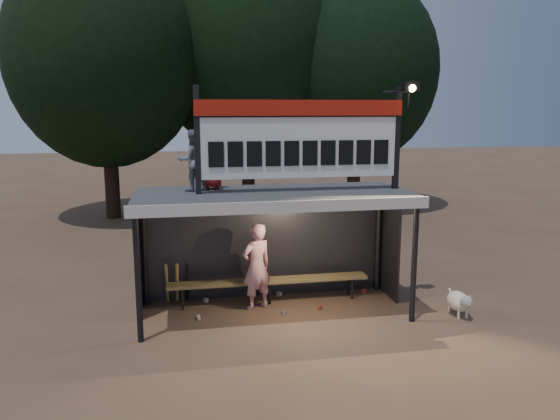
# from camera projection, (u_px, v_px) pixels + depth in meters

# --- Properties ---
(ground) EXTENTS (80.00, 80.00, 0.00)m
(ground) POSITION_uv_depth(u_px,v_px,m) (274.00, 312.00, 10.38)
(ground) COLOR brown
(ground) RESTS_ON ground
(player) EXTENTS (0.72, 0.62, 1.68)m
(player) POSITION_uv_depth(u_px,v_px,m) (257.00, 266.00, 10.43)
(player) COLOR white
(player) RESTS_ON ground
(child_a) EXTENTS (0.64, 0.55, 1.12)m
(child_a) POSITION_uv_depth(u_px,v_px,m) (192.00, 161.00, 9.96)
(child_a) COLOR slate
(child_a) RESTS_ON dugout_shelter
(child_b) EXTENTS (0.49, 0.32, 1.00)m
(child_b) POSITION_uv_depth(u_px,v_px,m) (211.00, 163.00, 10.21)
(child_b) COLOR #AC1A1B
(child_b) RESTS_ON dugout_shelter
(dugout_shelter) EXTENTS (5.10, 2.08, 2.32)m
(dugout_shelter) POSITION_uv_depth(u_px,v_px,m) (271.00, 215.00, 10.27)
(dugout_shelter) COLOR #3A3B3D
(dugout_shelter) RESTS_ON ground
(scoreboard_assembly) EXTENTS (4.10, 0.27, 1.99)m
(scoreboard_assembly) POSITION_uv_depth(u_px,v_px,m) (304.00, 136.00, 9.86)
(scoreboard_assembly) COLOR black
(scoreboard_assembly) RESTS_ON dugout_shelter
(bench) EXTENTS (4.00, 0.35, 0.48)m
(bench) POSITION_uv_depth(u_px,v_px,m) (269.00, 281.00, 10.83)
(bench) COLOR olive
(bench) RESTS_ON ground
(tree_left) EXTENTS (6.46, 6.46, 9.27)m
(tree_left) POSITION_uv_depth(u_px,v_px,m) (105.00, 57.00, 18.30)
(tree_left) COLOR black
(tree_left) RESTS_ON ground
(tree_mid) EXTENTS (7.22, 7.22, 10.36)m
(tree_mid) POSITION_uv_depth(u_px,v_px,m) (247.00, 45.00, 20.53)
(tree_mid) COLOR black
(tree_mid) RESTS_ON ground
(tree_right) EXTENTS (6.08, 6.08, 8.72)m
(tree_right) POSITION_uv_depth(u_px,v_px,m) (356.00, 71.00, 20.47)
(tree_right) COLOR #322416
(tree_right) RESTS_ON ground
(dog) EXTENTS (0.36, 0.81, 0.49)m
(dog) POSITION_uv_depth(u_px,v_px,m) (459.00, 301.00, 10.16)
(dog) COLOR white
(dog) RESTS_ON ground
(bats) EXTENTS (0.49, 0.33, 0.84)m
(bats) POSITION_uv_depth(u_px,v_px,m) (177.00, 283.00, 10.77)
(bats) COLOR olive
(bats) RESTS_ON ground
(litter) EXTENTS (3.58, 1.18, 0.08)m
(litter) POSITION_uv_depth(u_px,v_px,m) (277.00, 303.00, 10.76)
(litter) COLOR #A22D1B
(litter) RESTS_ON ground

